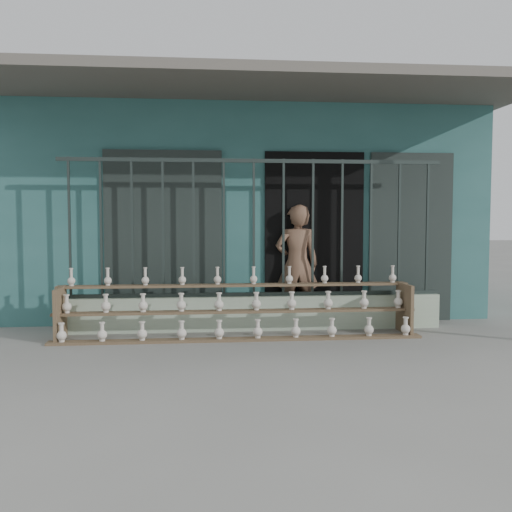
{
  "coord_description": "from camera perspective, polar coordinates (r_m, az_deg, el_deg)",
  "views": [
    {
      "loc": [
        -0.69,
        -6.13,
        1.48
      ],
      "look_at": [
        0.0,
        1.0,
        1.0
      ],
      "focal_mm": 40.0,
      "sensor_mm": 36.0,
      "label": 1
    }
  ],
  "objects": [
    {
      "name": "elderly_woman",
      "position": [
        7.94,
        4.13,
        -0.86
      ],
      "size": [
        0.61,
        0.41,
        1.66
      ],
      "primitive_type": "imported",
      "rotation": [
        0.0,
        0.0,
        3.12
      ],
      "color": "brown",
      "rests_on": "ground"
    },
    {
      "name": "workshop_building",
      "position": [
        10.38,
        -1.69,
        4.61
      ],
      "size": [
        7.4,
        6.6,
        3.21
      ],
      "color": "#2C5D5C",
      "rests_on": "ground"
    },
    {
      "name": "ground",
      "position": [
        6.34,
        0.88,
        -9.67
      ],
      "size": [
        60.0,
        60.0,
        0.0
      ],
      "primitive_type": "plane",
      "color": "slate"
    },
    {
      "name": "shelf_rack",
      "position": [
        7.12,
        -1.87,
        -5.25
      ],
      "size": [
        4.5,
        0.68,
        0.85
      ],
      "color": "brown",
      "rests_on": "ground"
    },
    {
      "name": "security_fence",
      "position": [
        7.46,
        -0.22,
        2.83
      ],
      "size": [
        5.0,
        0.04,
        1.8
      ],
      "color": "#283330",
      "rests_on": "parapet_wall"
    },
    {
      "name": "parapet_wall",
      "position": [
        7.56,
        -0.22,
        -5.72
      ],
      "size": [
        5.0,
        0.2,
        0.45
      ],
      "primitive_type": "cube",
      "color": "#A6BAA0",
      "rests_on": "ground"
    }
  ]
}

